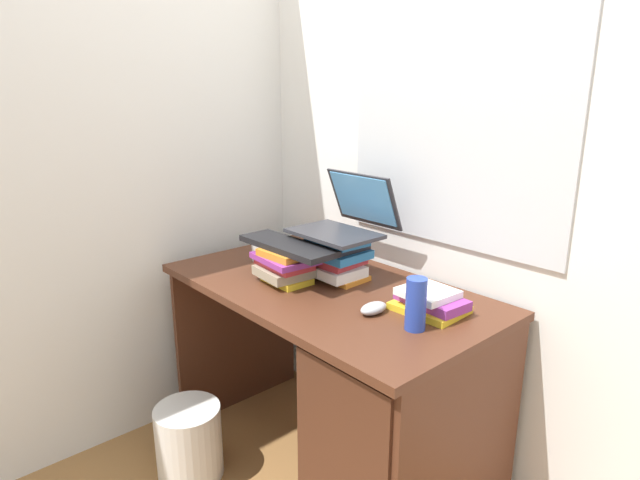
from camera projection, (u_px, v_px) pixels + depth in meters
ground_plane at (326, 463)px, 2.18m from camera, size 6.00×6.00×0.00m
wall_back at (402, 134)px, 2.07m from camera, size 6.00×0.06×2.60m
wall_left at (212, 128)px, 2.36m from camera, size 0.05×6.00×2.60m
desk at (382, 409)px, 1.82m from camera, size 1.26×0.69×0.77m
book_stack_tall at (335, 257)px, 2.02m from camera, size 0.24×0.19×0.17m
book_stack_keyboard_riser at (286, 264)px, 1.99m from camera, size 0.25×0.20×0.13m
book_stack_side at (430, 301)px, 1.73m from camera, size 0.23×0.19×0.08m
laptop at (347, 219)px, 2.03m from camera, size 0.33×0.32×0.22m
keyboard at (287, 246)px, 1.97m from camera, size 0.42×0.15×0.02m
computer_mouse at (374, 308)px, 1.72m from camera, size 0.06×0.10×0.04m
mug at (262, 250)px, 2.24m from camera, size 0.12×0.09×0.09m
water_bottle at (416, 304)px, 1.59m from camera, size 0.06×0.06×0.16m
wastebasket at (189, 441)px, 2.08m from camera, size 0.25×0.25×0.29m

